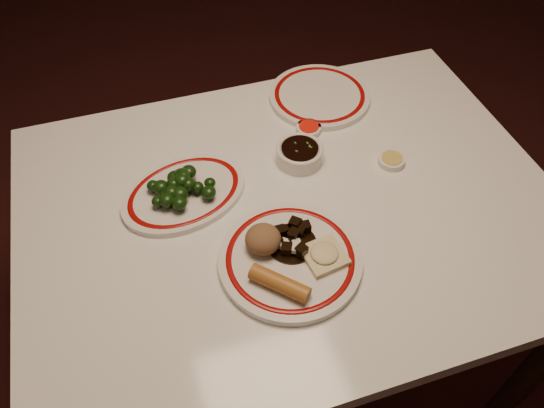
{
  "coord_description": "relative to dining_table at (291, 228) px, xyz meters",
  "views": [
    {
      "loc": [
        -0.28,
        -0.73,
        1.65
      ],
      "look_at": [
        -0.06,
        -0.03,
        0.8
      ],
      "focal_mm": 35.0,
      "sensor_mm": 36.0,
      "label": 1
    }
  ],
  "objects": [
    {
      "name": "broccoli_plate",
      "position": [
        -0.22,
        0.09,
        0.1
      ],
      "size": [
        0.34,
        0.32,
        0.02
      ],
      "color": "white",
      "rests_on": "dining_table"
    },
    {
      "name": "dining_table",
      "position": [
        0.0,
        0.0,
        0.0
      ],
      "size": [
        1.2,
        0.9,
        0.75
      ],
      "color": "white",
      "rests_on": "ground"
    },
    {
      "name": "mustard_dish",
      "position": [
        0.27,
        0.05,
        0.1
      ],
      "size": [
        0.06,
        0.06,
        0.02
      ],
      "color": "white",
      "rests_on": "dining_table"
    },
    {
      "name": "sweet_sour_dish",
      "position": [
        0.12,
        0.21,
        0.1
      ],
      "size": [
        0.06,
        0.06,
        0.02
      ],
      "color": "white",
      "rests_on": "dining_table"
    },
    {
      "name": "ground",
      "position": [
        0.0,
        0.0,
        -0.66
      ],
      "size": [
        7.0,
        7.0,
        0.0
      ],
      "primitive_type": "plane",
      "color": "black",
      "rests_on": "ground"
    },
    {
      "name": "far_plate",
      "position": [
        0.19,
        0.33,
        0.1
      ],
      "size": [
        0.34,
        0.34,
        0.02
      ],
      "color": "white",
      "rests_on": "dining_table"
    },
    {
      "name": "rice_mound",
      "position": [
        -0.1,
        -0.11,
        0.14
      ],
      "size": [
        0.07,
        0.07,
        0.05
      ],
      "primitive_type": "ellipsoid",
      "color": "brown",
      "rests_on": "main_plate"
    },
    {
      "name": "broccoli_pile",
      "position": [
        -0.23,
        0.09,
        0.13
      ],
      "size": [
        0.15,
        0.12,
        0.05
      ],
      "color": "#23471C",
      "rests_on": "broccoli_plate"
    },
    {
      "name": "stirfry_heap",
      "position": [
        -0.04,
        -0.12,
        0.12
      ],
      "size": [
        0.1,
        0.1,
        0.03
      ],
      "color": "black",
      "rests_on": "main_plate"
    },
    {
      "name": "spring_roll",
      "position": [
        -0.1,
        -0.21,
        0.13
      ],
      "size": [
        0.11,
        0.11,
        0.03
      ],
      "primitive_type": "cylinder",
      "rotation": [
        1.57,
        0.0,
        0.77
      ],
      "color": "#B2712C",
      "rests_on": "main_plate"
    },
    {
      "name": "main_plate",
      "position": [
        -0.06,
        -0.15,
        0.1
      ],
      "size": [
        0.38,
        0.38,
        0.02
      ],
      "color": "white",
      "rests_on": "dining_table"
    },
    {
      "name": "soy_bowl",
      "position": [
        0.06,
        0.12,
        0.11
      ],
      "size": [
        0.11,
        0.11,
        0.04
      ],
      "color": "white",
      "rests_on": "dining_table"
    },
    {
      "name": "fried_wonton",
      "position": [
        0.01,
        -0.17,
        0.12
      ],
      "size": [
        0.09,
        0.09,
        0.02
      ],
      "color": "beige",
      "rests_on": "main_plate"
    }
  ]
}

